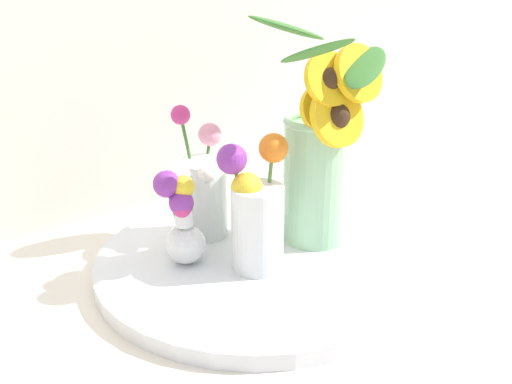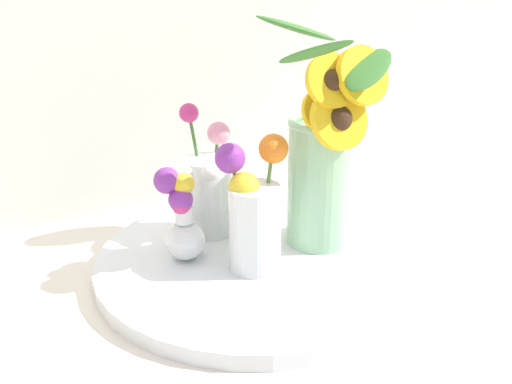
% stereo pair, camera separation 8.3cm
% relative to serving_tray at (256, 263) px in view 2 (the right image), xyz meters
% --- Properties ---
extents(ground_plane, '(6.00, 6.00, 0.00)m').
position_rel_serving_tray_xyz_m(ground_plane, '(0.02, -0.12, -0.01)').
color(ground_plane, silver).
extents(serving_tray, '(0.46, 0.46, 0.02)m').
position_rel_serving_tray_xyz_m(serving_tray, '(0.00, 0.00, 0.00)').
color(serving_tray, silver).
rests_on(serving_tray, ground_plane).
extents(mason_jar_sunflowers, '(0.18, 0.22, 0.33)m').
position_rel_serving_tray_xyz_m(mason_jar_sunflowers, '(0.11, -0.01, 0.14)').
color(mason_jar_sunflowers, '#99CC9E').
rests_on(mason_jar_sunflowers, serving_tray).
extents(vase_small_center, '(0.10, 0.08, 0.18)m').
position_rel_serving_tray_xyz_m(vase_small_center, '(-0.02, -0.02, 0.09)').
color(vase_small_center, white).
rests_on(vase_small_center, serving_tray).
extents(vase_bulb_right, '(0.07, 0.07, 0.14)m').
position_rel_serving_tray_xyz_m(vase_bulb_right, '(-0.10, 0.04, 0.08)').
color(vase_bulb_right, white).
rests_on(vase_bulb_right, serving_tray).
extents(vase_small_back, '(0.09, 0.10, 0.20)m').
position_rel_serving_tray_xyz_m(vase_small_back, '(-0.03, 0.11, 0.08)').
color(vase_small_back, white).
rests_on(vase_small_back, serving_tray).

